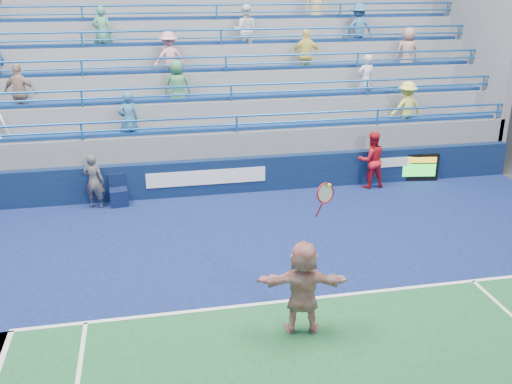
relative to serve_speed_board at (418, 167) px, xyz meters
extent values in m
plane|color=#333538|center=(-5.89, -6.36, -0.46)|extent=(120.00, 120.00, 0.00)
cube|color=#0F164F|center=(-5.89, -4.16, -0.45)|extent=(18.00, 8.40, 0.02)
cube|color=white|center=(-5.89, -6.36, -0.44)|extent=(11.00, 0.10, 0.01)
cube|color=white|center=(-5.89, -6.46, -0.44)|extent=(0.08, 0.30, 0.01)
cube|color=#0A193B|center=(-5.89, 0.14, 0.09)|extent=(18.00, 0.30, 1.10)
cube|color=white|center=(-6.89, -0.02, 0.14)|extent=(3.60, 0.02, 0.45)
cube|color=white|center=(-0.69, -0.02, 0.24)|extent=(1.80, 0.02, 0.30)
cube|color=slate|center=(-5.89, 3.09, 0.09)|extent=(18.00, 5.60, 1.10)
cube|color=slate|center=(-5.89, 3.09, 0.46)|extent=(18.00, 5.60, 1.85)
cube|color=navy|center=(-5.89, 0.74, 1.44)|extent=(17.40, 0.45, 0.10)
cylinder|color=#1D599F|center=(-5.89, 0.34, 1.89)|extent=(18.00, 0.07, 0.07)
cube|color=slate|center=(-5.89, 3.59, 0.84)|extent=(18.00, 4.60, 2.60)
cube|color=navy|center=(-5.89, 1.74, 2.19)|extent=(17.40, 0.45, 0.10)
cylinder|color=#1D599F|center=(-5.89, 1.34, 2.64)|extent=(18.00, 0.07, 0.07)
cube|color=slate|center=(-5.89, 4.09, 1.21)|extent=(18.00, 3.60, 3.35)
cube|color=navy|center=(-5.89, 2.74, 2.94)|extent=(17.40, 0.45, 0.10)
cylinder|color=#1D599F|center=(-5.89, 2.34, 3.39)|extent=(18.00, 0.07, 0.07)
cube|color=slate|center=(-5.89, 4.59, 1.59)|extent=(18.00, 2.60, 4.10)
cube|color=navy|center=(-5.89, 3.74, 3.69)|extent=(17.40, 0.45, 0.10)
cylinder|color=#1D599F|center=(-5.89, 3.34, 4.14)|extent=(18.00, 0.07, 0.07)
cube|color=slate|center=(-5.89, 5.09, 1.96)|extent=(18.00, 1.60, 4.85)
cube|color=navy|center=(-5.89, 4.74, 4.44)|extent=(17.40, 0.45, 0.10)
cylinder|color=#1D599F|center=(-5.89, 4.34, 4.89)|extent=(18.00, 0.07, 0.07)
imported|color=pink|center=(-7.68, 2.74, 3.32)|extent=(1.23, 0.93, 1.70)
imported|color=tan|center=(-12.16, 1.74, 2.57)|extent=(1.07, 0.68, 1.70)
imported|color=#3E8A69|center=(-9.75, 3.74, 4.07)|extent=(0.63, 0.43, 1.70)
imported|color=silver|center=(-1.29, 1.74, 2.57)|extent=(0.68, 0.50, 1.70)
imported|color=#3C8453|center=(-7.52, 1.74, 2.57)|extent=(0.85, 0.57, 1.70)
imported|color=tan|center=(0.58, 2.74, 3.32)|extent=(0.84, 0.55, 1.70)
imported|color=#2E688C|center=(-9.07, 0.74, 1.82)|extent=(0.71, 0.57, 1.70)
imported|color=white|center=(-4.99, 3.74, 4.07)|extent=(0.96, 0.82, 1.70)
imported|color=#DEDD56|center=(-0.24, 0.74, 1.82)|extent=(1.17, 0.78, 1.70)
imported|color=#F6E35F|center=(-3.08, 2.74, 3.32)|extent=(1.05, 0.58, 1.70)
imported|color=#316493|center=(-0.89, 3.74, 4.07)|extent=(1.12, 0.67, 1.70)
imported|color=#E9C15A|center=(-2.17, 4.74, 4.82)|extent=(0.93, 0.70, 1.70)
cube|color=black|center=(0.00, 0.01, 0.00)|extent=(1.33, 0.33, 0.92)
cube|color=gold|center=(0.00, -0.08, 0.27)|extent=(1.13, 0.02, 0.18)
cube|color=#19E533|center=(0.00, -0.08, -0.07)|extent=(1.13, 0.02, 0.41)
cube|color=#0B1639|center=(-9.49, -0.27, -0.21)|extent=(0.55, 0.55, 0.51)
cube|color=#0B1639|center=(-9.49, -0.04, 0.24)|extent=(0.51, 0.11, 0.39)
imported|color=silver|center=(-5.96, -7.38, 0.45)|extent=(1.77, 0.85, 1.83)
torus|color=#A2141E|center=(-5.61, -7.38, 2.28)|extent=(0.38, 0.21, 0.37)
cylinder|color=#A2141E|center=(-5.71, -7.38, 1.98)|extent=(0.08, 0.21, 0.33)
sphere|color=yellow|center=(-5.56, -7.43, 2.44)|extent=(0.07, 0.07, 0.07)
imported|color=#151A3A|center=(-10.14, -0.30, 0.34)|extent=(0.67, 0.54, 1.61)
imported|color=red|center=(-1.74, -0.25, 0.44)|extent=(0.88, 0.69, 1.80)
camera|label=1|loc=(-8.61, -16.18, 5.80)|focal=40.00mm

